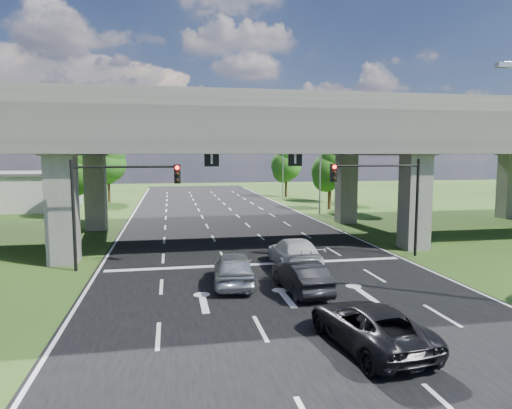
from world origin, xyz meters
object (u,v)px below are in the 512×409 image
object	(u,v)px
streetlight_far	(317,159)
car_white	(294,253)
car_trailing	(369,325)
car_silver	(234,268)
streetlight_beyond	(280,158)
car_dark	(301,277)
signal_right	(385,189)
signal_left	(115,193)

from	to	relation	value
streetlight_far	car_white	world-z (taller)	streetlight_far
car_white	car_trailing	xyz separation A→B (m)	(-0.42, -10.61, -0.10)
car_silver	car_white	xyz separation A→B (m)	(3.78, 2.76, 0.01)
streetlight_beyond	car_dark	distance (m)	43.35
signal_right	streetlight_beyond	size ratio (longest dim) A/B	0.60
signal_left	car_dark	size ratio (longest dim) A/B	1.38
streetlight_beyond	car_white	xyz separation A→B (m)	(-8.30, -37.56, -5.01)
signal_left	car_dark	xyz separation A→B (m)	(8.70, -5.99, -3.44)
streetlight_far	car_dark	bearing A→B (deg)	-109.49
signal_left	car_white	size ratio (longest dim) A/B	1.07
car_trailing	car_silver	bearing A→B (deg)	-73.69
car_silver	car_trailing	distance (m)	8.54
car_silver	car_dark	bearing A→B (deg)	153.87
streetlight_beyond	car_white	world-z (taller)	streetlight_beyond
signal_left	car_trailing	bearing A→B (deg)	-52.77
signal_right	car_white	xyz separation A→B (m)	(-6.02, -1.50, -3.35)
car_silver	car_white	bearing A→B (deg)	-138.82
signal_right	car_dark	world-z (taller)	signal_right
signal_right	car_dark	bearing A→B (deg)	-139.23
car_white	streetlight_far	bearing A→B (deg)	-108.66
streetlight_beyond	car_trailing	world-z (taller)	streetlight_beyond
signal_left	car_white	xyz separation A→B (m)	(9.62, -1.50, -3.35)
car_dark	streetlight_far	bearing A→B (deg)	-114.07
car_white	streetlight_beyond	bearing A→B (deg)	-100.07
car_trailing	streetlight_beyond	bearing A→B (deg)	-107.10
signal_left	car_dark	distance (m)	11.11
signal_left	car_silver	world-z (taller)	signal_left
signal_right	car_silver	world-z (taller)	signal_right
signal_right	signal_left	bearing A→B (deg)	180.00
car_white	car_trailing	bearing A→B (deg)	90.12
signal_right	streetlight_beyond	distance (m)	36.17
signal_left	car_trailing	xyz separation A→B (m)	(9.20, -12.11, -3.44)
signal_left	streetlight_beyond	size ratio (longest dim) A/B	0.60
streetlight_far	signal_right	bearing A→B (deg)	-96.47
car_dark	car_trailing	size ratio (longest dim) A/B	0.85
signal_left	car_silver	bearing A→B (deg)	-36.08
car_trailing	signal_right	bearing A→B (deg)	-124.86
signal_left	streetlight_far	world-z (taller)	streetlight_far
streetlight_far	car_white	size ratio (longest dim) A/B	1.79
car_silver	car_dark	world-z (taller)	car_silver
streetlight_far	signal_left	bearing A→B (deg)	-131.78
streetlight_far	streetlight_beyond	distance (m)	16.00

